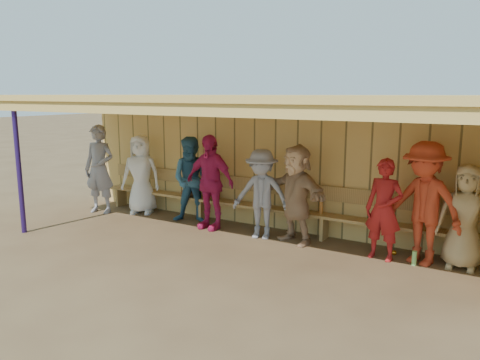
{
  "coord_description": "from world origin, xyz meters",
  "views": [
    {
      "loc": [
        4.11,
        -6.45,
        2.52
      ],
      "look_at": [
        0.0,
        0.35,
        1.05
      ],
      "focal_mm": 35.0,
      "sensor_mm": 36.0,
      "label": 1
    }
  ],
  "objects_px": {
    "player_c": "(193,180)",
    "player_d": "(210,182)",
    "player_e": "(261,194)",
    "player_g": "(384,209)",
    "player_f": "(296,194)",
    "player_h": "(465,217)",
    "player_extra": "(424,204)",
    "bench": "(261,201)",
    "player_b": "(141,174)",
    "player_a": "(99,169)"
  },
  "relations": [
    {
      "from": "player_b",
      "to": "player_e",
      "type": "xyz_separation_m",
      "value": [
        3.04,
        -0.24,
        -0.05
      ]
    },
    {
      "from": "player_extra",
      "to": "player_h",
      "type": "bearing_deg",
      "value": 31.2
    },
    {
      "from": "player_a",
      "to": "bench",
      "type": "bearing_deg",
      "value": -0.48
    },
    {
      "from": "player_f",
      "to": "bench",
      "type": "bearing_deg",
      "value": 176.65
    },
    {
      "from": "player_g",
      "to": "player_d",
      "type": "bearing_deg",
      "value": -172.87
    },
    {
      "from": "player_h",
      "to": "player_b",
      "type": "bearing_deg",
      "value": 178.74
    },
    {
      "from": "player_b",
      "to": "bench",
      "type": "height_order",
      "value": "player_b"
    },
    {
      "from": "player_h",
      "to": "player_extra",
      "type": "xyz_separation_m",
      "value": [
        -0.55,
        -0.11,
        0.15
      ]
    },
    {
      "from": "player_extra",
      "to": "bench",
      "type": "distance_m",
      "value": 3.02
    },
    {
      "from": "player_b",
      "to": "bench",
      "type": "relative_size",
      "value": 0.22
    },
    {
      "from": "player_b",
      "to": "player_a",
      "type": "bearing_deg",
      "value": -176.17
    },
    {
      "from": "bench",
      "to": "player_e",
      "type": "bearing_deg",
      "value": -60.85
    },
    {
      "from": "player_c",
      "to": "bench",
      "type": "height_order",
      "value": "player_c"
    },
    {
      "from": "player_b",
      "to": "player_h",
      "type": "bearing_deg",
      "value": -24.68
    },
    {
      "from": "player_d",
      "to": "player_f",
      "type": "xyz_separation_m",
      "value": [
        1.74,
        0.05,
        -0.04
      ]
    },
    {
      "from": "player_d",
      "to": "player_g",
      "type": "xyz_separation_m",
      "value": [
        3.23,
        -0.02,
        -0.11
      ]
    },
    {
      "from": "player_g",
      "to": "player_extra",
      "type": "distance_m",
      "value": 0.58
    },
    {
      "from": "player_a",
      "to": "player_d",
      "type": "bearing_deg",
      "value": -7.46
    },
    {
      "from": "player_d",
      "to": "player_extra",
      "type": "bearing_deg",
      "value": 4.47
    },
    {
      "from": "player_e",
      "to": "player_extra",
      "type": "distance_m",
      "value": 2.67
    },
    {
      "from": "player_e",
      "to": "player_g",
      "type": "height_order",
      "value": "player_e"
    },
    {
      "from": "player_e",
      "to": "player_extra",
      "type": "bearing_deg",
      "value": -9.77
    },
    {
      "from": "player_f",
      "to": "player_h",
      "type": "xyz_separation_m",
      "value": [
        2.59,
        0.15,
        -0.08
      ]
    },
    {
      "from": "bench",
      "to": "player_f",
      "type": "bearing_deg",
      "value": -26.21
    },
    {
      "from": "player_f",
      "to": "player_g",
      "type": "xyz_separation_m",
      "value": [
        1.49,
        -0.07,
        -0.06
      ]
    },
    {
      "from": "player_extra",
      "to": "player_f",
      "type": "bearing_deg",
      "value": -159.6
    },
    {
      "from": "player_e",
      "to": "player_f",
      "type": "height_order",
      "value": "player_f"
    },
    {
      "from": "player_d",
      "to": "player_extra",
      "type": "xyz_separation_m",
      "value": [
        3.78,
        0.09,
        0.03
      ]
    },
    {
      "from": "player_e",
      "to": "player_f",
      "type": "distance_m",
      "value": 0.63
    },
    {
      "from": "player_g",
      "to": "player_extra",
      "type": "height_order",
      "value": "player_extra"
    },
    {
      "from": "player_c",
      "to": "player_d",
      "type": "xyz_separation_m",
      "value": [
        0.55,
        -0.2,
        0.04
      ]
    },
    {
      "from": "player_e",
      "to": "player_extra",
      "type": "xyz_separation_m",
      "value": [
        2.66,
        0.12,
        0.13
      ]
    },
    {
      "from": "player_b",
      "to": "bench",
      "type": "xyz_separation_m",
      "value": [
        2.73,
        0.31,
        -0.31
      ]
    },
    {
      "from": "player_e",
      "to": "bench",
      "type": "distance_m",
      "value": 0.67
    },
    {
      "from": "player_c",
      "to": "player_a",
      "type": "bearing_deg",
      "value": 168.02
    },
    {
      "from": "bench",
      "to": "player_b",
      "type": "bearing_deg",
      "value": -173.63
    },
    {
      "from": "player_h",
      "to": "bench",
      "type": "xyz_separation_m",
      "value": [
        -3.51,
        0.31,
        -0.24
      ]
    },
    {
      "from": "player_d",
      "to": "player_e",
      "type": "bearing_deg",
      "value": 1.29
    },
    {
      "from": "player_b",
      "to": "player_f",
      "type": "relative_size",
      "value": 0.99
    },
    {
      "from": "player_c",
      "to": "player_h",
      "type": "distance_m",
      "value": 4.88
    },
    {
      "from": "player_a",
      "to": "bench",
      "type": "distance_m",
      "value": 3.61
    },
    {
      "from": "player_a",
      "to": "player_g",
      "type": "height_order",
      "value": "player_a"
    },
    {
      "from": "player_h",
      "to": "player_extra",
      "type": "distance_m",
      "value": 0.58
    },
    {
      "from": "player_f",
      "to": "player_d",
      "type": "bearing_deg",
      "value": -155.44
    },
    {
      "from": "player_a",
      "to": "player_b",
      "type": "relative_size",
      "value": 1.13
    },
    {
      "from": "player_b",
      "to": "player_g",
      "type": "distance_m",
      "value": 5.15
    },
    {
      "from": "player_b",
      "to": "player_c",
      "type": "xyz_separation_m",
      "value": [
        1.36,
        0.0,
        0.01
      ]
    },
    {
      "from": "player_extra",
      "to": "bench",
      "type": "relative_size",
      "value": 0.24
    },
    {
      "from": "player_c",
      "to": "player_d",
      "type": "height_order",
      "value": "player_d"
    },
    {
      "from": "bench",
      "to": "player_a",
      "type": "bearing_deg",
      "value": -168.29
    }
  ]
}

